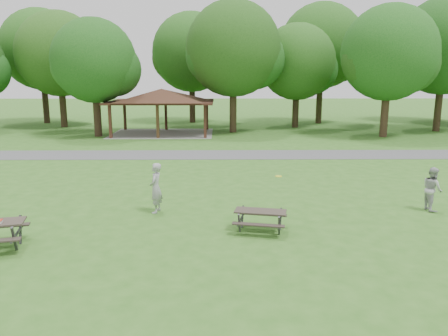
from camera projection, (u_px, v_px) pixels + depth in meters
ground at (193, 236)px, 13.49m from camera, size 160.00×160.00×0.00m
asphalt_path at (206, 155)px, 27.18m from camera, size 120.00×3.20×0.02m
pavilion at (161, 97)px, 36.27m from camera, size 8.60×7.01×3.76m
tree_row_c at (60, 57)px, 40.36m from camera, size 8.19×7.80×10.67m
tree_row_d at (95, 63)px, 34.22m from camera, size 6.93×6.60×9.27m
tree_row_e at (235, 52)px, 36.56m from camera, size 8.40×8.00×11.02m
tree_row_f at (298, 64)px, 40.24m from camera, size 7.35×7.00×9.55m
tree_row_g at (390, 56)px, 33.84m from camera, size 7.77×7.40×10.25m
tree_row_h at (445, 49)px, 37.18m from camera, size 8.61×8.20×11.37m
tree_deep_a at (42, 52)px, 43.63m from camera, size 8.40×8.00×11.38m
tree_deep_b at (193, 55)px, 44.32m from camera, size 8.40×8.00×11.13m
tree_deep_c at (323, 48)px, 43.36m from camera, size 8.82×8.40×11.90m
tree_deep_d at (444, 54)px, 45.04m from camera, size 8.40×8.00×11.27m
picnic_table_middle at (260, 215)px, 13.84m from camera, size 1.85×1.60×0.70m
frisbee_in_flight at (279, 176)px, 15.68m from camera, size 0.27×0.27×0.02m
frisbee_thrower at (156, 188)px, 15.64m from camera, size 0.53×0.72×1.82m
frisbee_catcher at (432, 189)px, 15.93m from camera, size 0.64×0.81×1.61m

